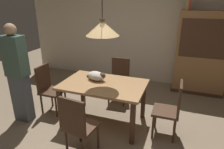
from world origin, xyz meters
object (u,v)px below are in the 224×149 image
dining_table (104,89)px  book_red_tall (190,3)px  book_yellow_short (187,6)px  person_standing (18,74)px  cat_sleeping (97,76)px  chair_left_side (49,87)px  chair_far_back (119,78)px  hutch_bookcase (201,55)px  pendant_lamp (102,28)px  chair_near_front (78,124)px  chair_right_side (171,108)px

dining_table → book_red_tall: (1.21, 1.94, 1.34)m
book_yellow_short → person_standing: (-2.55, -2.35, -1.06)m
cat_sleeping → book_red_tall: 2.57m
chair_left_side → chair_far_back: size_ratio=1.00×
chair_far_back → book_yellow_short: bearing=42.5°
hutch_bookcase → book_red_tall: (-0.37, 0.00, 1.10)m
chair_left_side → dining_table: bearing=0.0°
book_yellow_short → book_red_tall: bearing=0.0°
hutch_bookcase → cat_sleeping: bearing=-133.7°
dining_table → pendant_lamp: (-0.00, 0.00, 1.01)m
chair_left_side → book_yellow_short: 3.31m
hutch_bookcase → pendant_lamp: bearing=-129.2°
chair_near_front → book_red_tall: book_red_tall is taller
dining_table → person_standing: 1.48m
chair_near_front → book_red_tall: 3.40m
chair_far_back → pendant_lamp: (0.00, -0.88, 1.15)m
chair_near_front → chair_right_side: 1.44m
chair_left_side → hutch_bookcase: (2.71, 1.94, 0.38)m
pendant_lamp → person_standing: size_ratio=0.75×
chair_far_back → person_standing: bearing=-137.3°
pendant_lamp → book_red_tall: bearing=58.1°
chair_right_side → book_yellow_short: (0.02, 1.93, 1.43)m
pendant_lamp → book_red_tall: size_ratio=4.64×
chair_near_front → dining_table: bearing=89.4°
chair_right_side → cat_sleeping: (-1.30, 0.10, 0.32)m
book_yellow_short → pendant_lamp: bearing=-120.7°
chair_near_front → cat_sleeping: chair_near_front is taller
chair_left_side → cat_sleeping: size_ratio=2.28×
chair_left_side → pendant_lamp: (1.13, 0.00, 1.15)m
chair_near_front → chair_left_side: bearing=141.9°
chair_near_front → person_standing: bearing=161.5°
chair_near_front → person_standing: person_standing is taller
cat_sleeping → pendant_lamp: bearing=-31.7°
person_standing → pendant_lamp: bearing=16.4°
chair_near_front → book_yellow_short: 3.36m
chair_near_front → person_standing: (-1.39, 0.47, 0.36)m
book_yellow_short → person_standing: book_yellow_short is taller
dining_table → chair_right_side: 1.14m
book_yellow_short → chair_left_side: bearing=-139.6°
chair_far_back → chair_right_side: 1.43m
dining_table → chair_far_back: 0.89m
dining_table → book_yellow_short: (1.15, 1.94, 1.29)m
cat_sleeping → hutch_bookcase: hutch_bookcase is taller
dining_table → cat_sleeping: cat_sleeping is taller
chair_near_front → pendant_lamp: size_ratio=0.72×
book_yellow_short → chair_near_front: bearing=-112.4°
chair_far_back → pendant_lamp: bearing=-89.7°
book_yellow_short → book_red_tall: (0.06, 0.00, 0.05)m
chair_right_side → person_standing: 2.59m
cat_sleeping → book_yellow_short: size_ratio=2.04×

